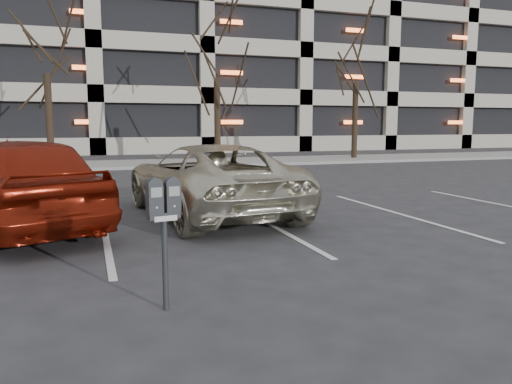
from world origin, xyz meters
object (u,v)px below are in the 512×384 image
(tree_c, at_px, (216,24))
(suv_silver, at_px, (209,180))
(tree_d, at_px, (357,34))
(tree_b, at_px, (44,14))
(parking_meter, at_px, (164,211))
(car_red, at_px, (14,182))

(tree_c, height_order, suv_silver, tree_c)
(tree_d, bearing_deg, suv_silver, -129.63)
(tree_b, height_order, tree_d, tree_d)
(parking_meter, bearing_deg, tree_c, 62.94)
(tree_d, bearing_deg, tree_c, 180.00)
(parking_meter, bearing_deg, suv_silver, 60.73)
(tree_c, bearing_deg, tree_d, 0.00)
(car_red, bearing_deg, tree_c, -139.59)
(tree_d, relative_size, suv_silver, 1.61)
(tree_c, relative_size, parking_meter, 6.75)
(tree_d, xyz_separation_m, suv_silver, (-10.38, -12.54, -5.40))
(parking_meter, relative_size, car_red, 0.26)
(tree_b, distance_m, tree_c, 7.00)
(tree_c, bearing_deg, car_red, -117.75)
(tree_c, distance_m, suv_silver, 14.06)
(car_red, bearing_deg, tree_d, -158.73)
(suv_silver, distance_m, car_red, 3.44)
(tree_c, relative_size, suv_silver, 1.61)
(tree_b, distance_m, suv_silver, 14.11)
(tree_d, relative_size, car_red, 1.77)
(parking_meter, bearing_deg, tree_b, 85.59)
(parking_meter, bearing_deg, tree_d, 44.32)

